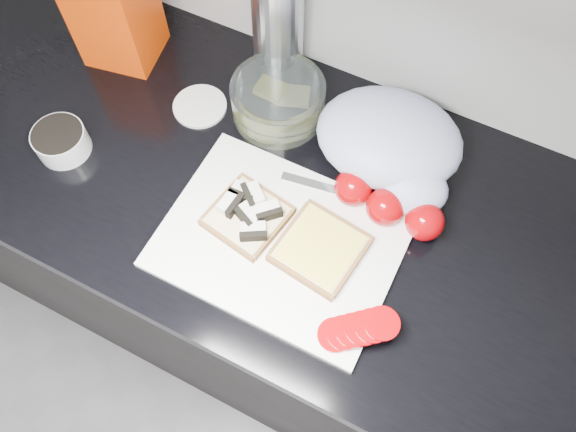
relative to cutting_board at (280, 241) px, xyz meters
The scene contains 14 objects.
base_cabinet 0.50m from the cutting_board, 133.58° to the left, with size 3.50×0.60×0.86m, color black.
countertop 0.15m from the cutting_board, 133.58° to the left, with size 3.50×0.64×0.04m, color black.
cutting_board is the anchor object (origin of this frame).
bread_left 0.07m from the cutting_board, 168.99° to the left, with size 0.15×0.15×0.04m.
bread_right 0.07m from the cutting_board, ahead, with size 0.15×0.15×0.02m.
tomato_slices 0.20m from the cutting_board, 25.62° to the right, with size 0.13×0.11×0.03m.
knife 0.16m from the cutting_board, 60.55° to the left, with size 0.21×0.05×0.01m.
seed_tub 0.45m from the cutting_board, behind, with size 0.10×0.10×0.05m.
tub_lid 0.34m from the cutting_board, 145.33° to the left, with size 0.11×0.11×0.01m, color silver.
glass_bowl 0.28m from the cutting_board, 117.86° to the left, with size 0.18×0.18×0.07m.
bread_bag 0.56m from the cutting_board, 152.71° to the left, with size 0.14×0.13×0.22m, color red.
steel_canister 0.41m from the cutting_board, 117.61° to the left, with size 0.10×0.10×0.23m, color silver.
grocery_bag 0.26m from the cutting_board, 66.65° to the left, with size 0.29×0.25×0.12m.
whole_tomatoes 0.20m from the cutting_board, 43.66° to the left, with size 0.20×0.08×0.07m.
Camera 1 is at (0.29, 0.74, 1.79)m, focal length 35.00 mm.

